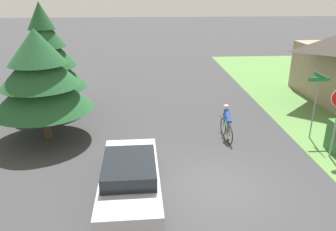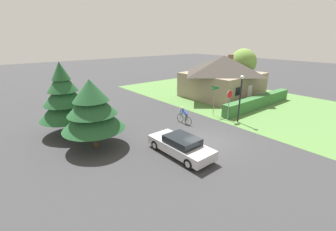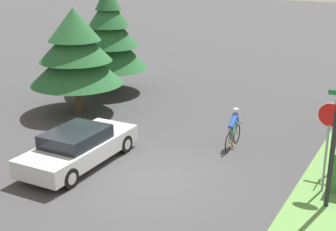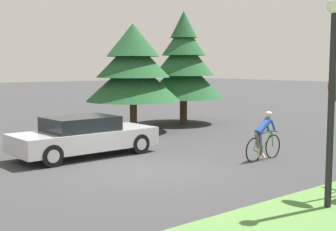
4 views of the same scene
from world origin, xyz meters
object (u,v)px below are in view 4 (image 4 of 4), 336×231
Objects in this scene: sedan_left_lane at (84,136)px; conifer_tall_far at (184,65)px; street_lamp at (332,73)px; conifer_tall_near at (133,68)px; cyclist at (264,137)px.

conifer_tall_far reaches higher than sedan_left_lane.
street_lamp is (7.98, 1.17, 2.09)m from sedan_left_lane.
sedan_left_lane is at bearing -50.40° from conifer_tall_near.
conifer_tall_far is (-8.55, 4.21, 2.22)m from cyclist.
conifer_tall_near is at bearing 38.26° from sedan_left_lane.
sedan_left_lane is 1.09× the size of street_lamp.
sedan_left_lane is 0.99× the size of conifer_tall_near.
street_lamp is 0.91× the size of conifer_tall_near.
conifer_tall_near is at bearing 163.84° from street_lamp.
conifer_tall_near is (-7.81, 0.62, 2.08)m from cyclist.
cyclist is 9.79m from conifer_tall_far.
conifer_tall_near is at bearing -78.30° from conifer_tall_far.
street_lamp reaches higher than cyclist.
conifer_tall_near is (-11.77, 3.41, 0.06)m from street_lamp.
conifer_tall_near reaches higher than sedan_left_lane.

